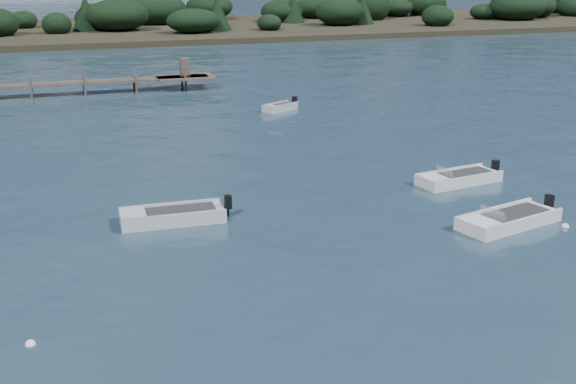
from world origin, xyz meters
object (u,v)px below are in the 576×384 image
object	(u,v)px
dinghy_mid_white_a	(508,222)
dinghy_mid_grey	(173,218)
dinghy_mid_white_b	(458,180)
tender_far_grey_b	(280,108)

from	to	relation	value
dinghy_mid_white_a	dinghy_mid_grey	bearing A→B (deg)	160.05
dinghy_mid_white_b	tender_far_grey_b	size ratio (longest dim) A/B	1.56
dinghy_mid_grey	dinghy_mid_white_a	bearing A→B (deg)	-19.95
dinghy_mid_grey	tender_far_grey_b	size ratio (longest dim) A/B	1.56
dinghy_mid_white_a	tender_far_grey_b	xyz separation A→B (m)	(-1.90, 26.70, -0.00)
dinghy_mid_white_a	tender_far_grey_b	world-z (taller)	dinghy_mid_white_a
dinghy_mid_grey	dinghy_mid_white_b	bearing A→B (deg)	4.22
dinghy_mid_grey	tender_far_grey_b	bearing A→B (deg)	61.26
dinghy_mid_white_a	dinghy_mid_white_b	size ratio (longest dim) A/B	1.08
dinghy_mid_white_b	tender_far_grey_b	xyz separation A→B (m)	(-3.11, 20.59, -0.00)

